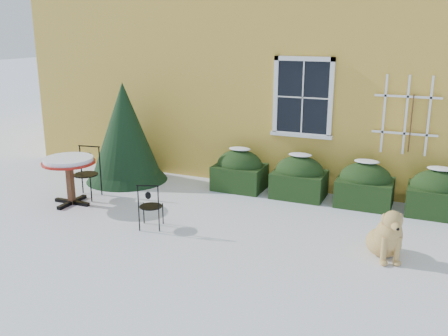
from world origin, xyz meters
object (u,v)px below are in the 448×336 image
at_px(evergreen_shrub, 125,142).
at_px(dog, 387,237).
at_px(patio_chair_far, 87,172).
at_px(bistro_table, 69,166).
at_px(patio_chair_near, 150,206).

height_order(evergreen_shrub, dog, evergreen_shrub).
bearing_deg(patio_chair_far, bistro_table, -101.55).
bearing_deg(bistro_table, patio_chair_far, 87.75).
bearing_deg(evergreen_shrub, patio_chair_far, -93.34).
bearing_deg(patio_chair_near, dog, 166.67).
bearing_deg(evergreen_shrub, patio_chair_near, -48.48).
xyz_separation_m(evergreen_shrub, dog, (5.82, -1.85, -0.55)).
bearing_deg(dog, bistro_table, 156.40).
bearing_deg(evergreen_shrub, dog, -17.66).
relative_size(bistro_table, patio_chair_near, 1.23).
xyz_separation_m(patio_chair_near, patio_chair_far, (-2.05, 0.94, 0.11)).
height_order(bistro_table, dog, bistro_table).
bearing_deg(bistro_table, patio_chair_near, -12.29).
distance_m(bistro_table, patio_chair_far, 0.55).
relative_size(patio_chair_near, dog, 0.89).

